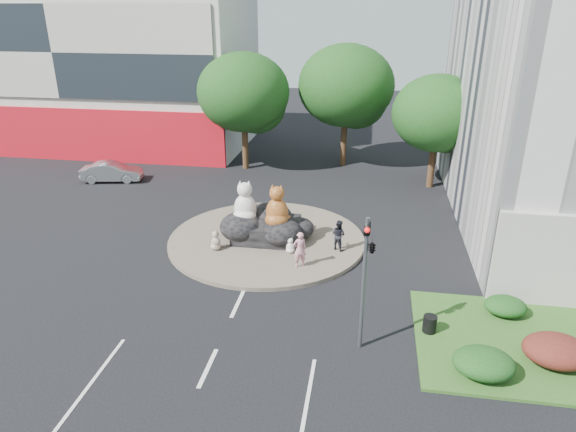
# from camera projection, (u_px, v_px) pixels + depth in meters

# --- Properties ---
(ground) EXTENTS (120.00, 120.00, 0.00)m
(ground) POSITION_uv_depth(u_px,v_px,m) (208.00, 368.00, 17.24)
(ground) COLOR black
(ground) RESTS_ON ground
(roundabout_island) EXTENTS (10.00, 10.00, 0.20)m
(roundabout_island) POSITION_uv_depth(u_px,v_px,m) (267.00, 239.00, 26.30)
(roundabout_island) COLOR brown
(roundabout_island) RESTS_ON ground
(rock_plinth) EXTENTS (3.20, 2.60, 0.90)m
(rock_plinth) POSITION_uv_depth(u_px,v_px,m) (267.00, 230.00, 26.09)
(rock_plinth) COLOR black
(rock_plinth) RESTS_ON roundabout_island
(shophouse_block) EXTENTS (25.20, 12.30, 17.40)m
(shophouse_block) POSITION_uv_depth(u_px,v_px,m) (97.00, 68.00, 42.91)
(shophouse_block) COLOR beige
(shophouse_block) RESTS_ON ground
(grass_verge) EXTENTS (10.00, 6.00, 0.12)m
(grass_verge) POSITION_uv_depth(u_px,v_px,m) (559.00, 347.00, 18.17)
(grass_verge) COLOR #26501A
(grass_verge) RESTS_ON ground
(tree_left) EXTENTS (6.46, 6.46, 8.27)m
(tree_left) POSITION_uv_depth(u_px,v_px,m) (245.00, 96.00, 35.87)
(tree_left) COLOR #382314
(tree_left) RESTS_ON ground
(tree_mid) EXTENTS (6.84, 6.84, 8.76)m
(tree_mid) POSITION_uv_depth(u_px,v_px,m) (347.00, 90.00, 36.53)
(tree_mid) COLOR #382314
(tree_mid) RESTS_ON ground
(tree_right) EXTENTS (5.70, 5.70, 7.30)m
(tree_right) POSITION_uv_depth(u_px,v_px,m) (438.00, 117.00, 32.36)
(tree_right) COLOR #382314
(tree_right) RESTS_ON ground
(hedge_near_green) EXTENTS (2.00, 1.60, 0.90)m
(hedge_near_green) POSITION_uv_depth(u_px,v_px,m) (484.00, 363.00, 16.59)
(hedge_near_green) COLOR #133711
(hedge_near_green) RESTS_ON grass_verge
(hedge_red) EXTENTS (2.20, 1.76, 0.99)m
(hedge_red) POSITION_uv_depth(u_px,v_px,m) (556.00, 351.00, 17.12)
(hedge_red) COLOR #481413
(hedge_red) RESTS_ON grass_verge
(hedge_back_green) EXTENTS (1.60, 1.28, 0.72)m
(hedge_back_green) POSITION_uv_depth(u_px,v_px,m) (505.00, 306.00, 19.86)
(hedge_back_green) COLOR #133711
(hedge_back_green) RESTS_ON grass_verge
(traffic_light) EXTENTS (0.44, 1.24, 5.00)m
(traffic_light) POSITION_uv_depth(u_px,v_px,m) (368.00, 256.00, 16.90)
(traffic_light) COLOR #595B60
(traffic_light) RESTS_ON ground
(street_lamp) EXTENTS (2.34, 0.22, 8.06)m
(street_lamp) POSITION_uv_depth(u_px,v_px,m) (564.00, 183.00, 20.86)
(street_lamp) COLOR #595B60
(street_lamp) RESTS_ON ground
(cat_white) EXTENTS (1.41, 1.25, 2.16)m
(cat_white) POSITION_uv_depth(u_px,v_px,m) (245.00, 201.00, 25.56)
(cat_white) COLOR silver
(cat_white) RESTS_ON rock_plinth
(cat_tabby) EXTENTS (1.38, 1.22, 2.15)m
(cat_tabby) POSITION_uv_depth(u_px,v_px,m) (277.00, 205.00, 25.08)
(cat_tabby) COLOR #B25925
(cat_tabby) RESTS_ON rock_plinth
(kitten_calico) EXTENTS (0.79, 0.80, 1.00)m
(kitten_calico) POSITION_uv_depth(u_px,v_px,m) (216.00, 240.00, 24.87)
(kitten_calico) COLOR silver
(kitten_calico) RESTS_ON roundabout_island
(kitten_white) EXTENTS (0.53, 0.48, 0.77)m
(kitten_white) POSITION_uv_depth(u_px,v_px,m) (290.00, 245.00, 24.60)
(kitten_white) COLOR silver
(kitten_white) RESTS_ON roundabout_island
(pedestrian_pink) EXTENTS (0.74, 0.65, 1.70)m
(pedestrian_pink) POSITION_uv_depth(u_px,v_px,m) (300.00, 249.00, 23.13)
(pedestrian_pink) COLOR #D18794
(pedestrian_pink) RESTS_ON roundabout_island
(pedestrian_dark) EXTENTS (0.93, 0.87, 1.52)m
(pedestrian_dark) POSITION_uv_depth(u_px,v_px,m) (338.00, 235.00, 24.77)
(pedestrian_dark) COLOR black
(pedestrian_dark) RESTS_ON roundabout_island
(parked_car) EXTENTS (4.22, 2.16, 1.33)m
(parked_car) POSITION_uv_depth(u_px,v_px,m) (112.00, 172.00, 34.88)
(parked_car) COLOR #A3A5AB
(parked_car) RESTS_ON ground
(litter_bin) EXTENTS (0.59, 0.59, 0.65)m
(litter_bin) POSITION_uv_depth(u_px,v_px,m) (430.00, 324.00, 18.84)
(litter_bin) COLOR black
(litter_bin) RESTS_ON grass_verge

